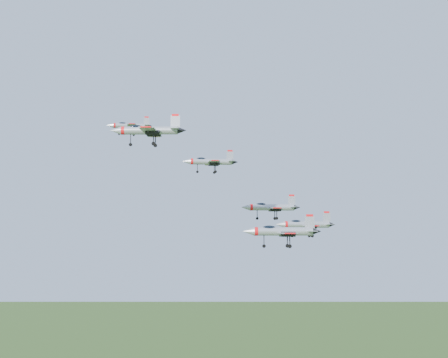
{
  "coord_description": "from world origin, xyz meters",
  "views": [
    {
      "loc": [
        5.39,
        -126.05,
        120.53
      ],
      "look_at": [
        4.92,
        -1.6,
        130.02
      ],
      "focal_mm": 50.0,
      "sensor_mm": 36.0,
      "label": 1
    }
  ],
  "objects": [
    {
      "name": "jet_right_high",
      "position": [
        -8.67,
        -16.49,
        137.58
      ],
      "size": [
        13.68,
        11.25,
        3.66
      ],
      "rotation": [
        0.0,
        0.0,
        -0.02
      ],
      "color": "#A2A6AE"
    },
    {
      "name": "jet_lead",
      "position": [
        -16.64,
        14.06,
        143.39
      ],
      "size": [
        10.57,
        8.85,
        2.83
      ],
      "rotation": [
        0.0,
        0.0,
        0.17
      ],
      "color": "#A2A6AE"
    },
    {
      "name": "jet_right_low",
      "position": [
        15.03,
        -15.93,
        119.71
      ],
      "size": [
        14.06,
        11.62,
        3.76
      ],
      "rotation": [
        0.0,
        0.0,
        0.06
      ],
      "color": "#A2A6AE"
    },
    {
      "name": "jet_trail",
      "position": [
        20.78,
        -3.83,
        120.95
      ],
      "size": [
        12.13,
        10.13,
        3.24
      ],
      "rotation": [
        0.0,
        0.0,
        0.15
      ],
      "color": "#A2A6AE"
    },
    {
      "name": "jet_left_low",
      "position": [
        14.92,
        9.82,
        124.73
      ],
      "size": [
        13.2,
        10.97,
        3.53
      ],
      "rotation": [
        0.0,
        0.0,
        0.11
      ],
      "color": "#A2A6AE"
    },
    {
      "name": "jet_left_high",
      "position": [
        1.91,
        2.55,
        133.98
      ],
      "size": [
        11.76,
        9.82,
        3.15
      ],
      "rotation": [
        0.0,
        0.0,
        0.14
      ],
      "color": "#A2A6AE"
    }
  ]
}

